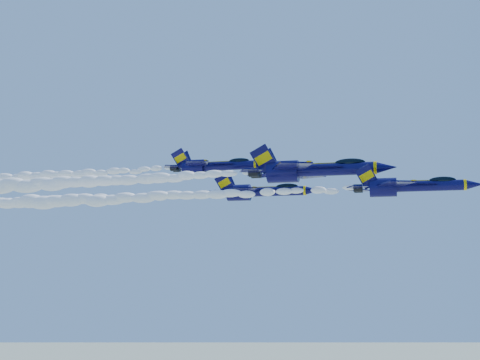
% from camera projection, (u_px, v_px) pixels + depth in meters
% --- Properties ---
extents(jet_lead, '(15.70, 12.88, 5.83)m').
position_uv_depth(jet_lead, '(409.00, 186.00, 75.51)').
color(jet_lead, '#0B083B').
extents(smoke_trail_jet_lead, '(49.34, 2.13, 1.91)m').
position_uv_depth(smoke_trail_jet_lead, '(175.00, 196.00, 83.61)').
color(smoke_trail_jet_lead, white).
extents(jet_second, '(20.10, 16.48, 7.47)m').
position_uv_depth(jet_second, '(312.00, 170.00, 82.42)').
color(jet_second, '#0B083B').
extents(smoke_trail_jet_second, '(49.34, 2.72, 2.45)m').
position_uv_depth(smoke_trail_jet_second, '(93.00, 181.00, 91.00)').
color(smoke_trail_jet_second, white).
extents(jet_third, '(17.14, 14.06, 6.37)m').
position_uv_depth(jet_third, '(260.00, 191.00, 95.72)').
color(jet_third, '#0B083B').
extents(smoke_trail_jet_third, '(49.34, 2.32, 2.09)m').
position_uv_depth(smoke_trail_jet_third, '(80.00, 199.00, 103.97)').
color(smoke_trail_jet_third, white).
extents(jet_fourth, '(17.80, 14.60, 6.61)m').
position_uv_depth(jet_fourth, '(214.00, 166.00, 104.51)').
color(jet_fourth, '#0B083B').
extents(smoke_trail_jet_fourth, '(49.34, 2.41, 2.17)m').
position_uv_depth(smoke_trail_jet_fourth, '(50.00, 175.00, 112.84)').
color(smoke_trail_jet_fourth, white).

